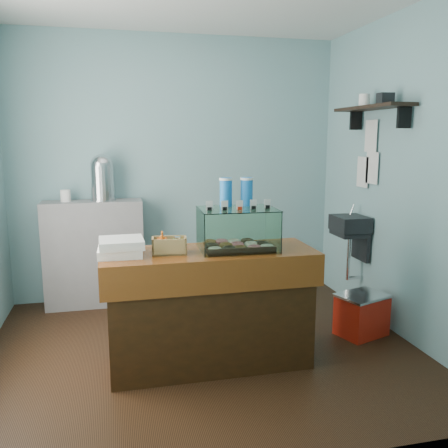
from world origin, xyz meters
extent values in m
plane|color=black|center=(0.00, 0.00, 0.00)|extent=(3.50, 3.50, 0.00)
cube|color=#79A9B1|center=(0.00, 1.50, 1.40)|extent=(3.50, 0.04, 2.80)
cube|color=#79A9B1|center=(0.00, -1.50, 1.40)|extent=(3.50, 0.04, 2.80)
cube|color=#79A9B1|center=(1.75, 0.00, 1.40)|extent=(0.04, 3.00, 2.80)
cube|color=black|center=(1.58, 0.55, 0.90)|extent=(0.30, 0.35, 0.15)
cube|color=black|center=(1.71, 0.55, 0.70)|extent=(0.04, 0.30, 0.35)
cylinder|color=silver|center=(1.65, 0.65, 1.02)|extent=(0.02, 0.02, 0.12)
cylinder|color=silver|center=(1.58, 0.55, 0.55)|extent=(0.04, 0.04, 0.45)
cube|color=black|center=(1.60, 0.30, 2.00)|extent=(0.25, 1.00, 0.03)
cube|color=black|center=(1.67, -0.10, 1.90)|extent=(0.12, 0.03, 0.18)
cube|color=black|center=(1.67, 0.70, 1.90)|extent=(0.12, 0.03, 0.18)
cube|color=white|center=(1.73, 0.45, 1.45)|extent=(0.01, 0.21, 0.30)
cube|color=white|center=(1.73, 0.62, 1.40)|extent=(0.01, 0.21, 0.30)
cube|color=white|center=(1.73, 0.50, 1.75)|extent=(0.01, 0.21, 0.30)
cube|color=#3C1E0B|center=(0.00, -0.25, 0.42)|extent=(1.50, 0.56, 0.84)
cube|color=#451E09|center=(0.00, -0.25, 0.87)|extent=(1.60, 0.60, 0.06)
cube|color=#451E09|center=(0.00, -0.53, 0.75)|extent=(1.60, 0.04, 0.18)
cube|color=gray|center=(-0.90, 1.32, 0.55)|extent=(1.00, 0.32, 1.10)
cube|color=black|center=(0.22, -0.25, 0.91)|extent=(0.52, 0.38, 0.02)
torus|color=beige|center=(0.02, -0.37, 0.94)|extent=(0.10, 0.10, 0.03)
torus|color=black|center=(0.12, -0.37, 0.94)|extent=(0.10, 0.10, 0.03)
torus|color=brown|center=(0.22, -0.37, 0.94)|extent=(0.10, 0.10, 0.03)
torus|color=#D16271|center=(0.31, -0.38, 0.94)|extent=(0.10, 0.10, 0.03)
torus|color=beige|center=(0.41, -0.38, 0.94)|extent=(0.10, 0.10, 0.03)
torus|color=black|center=(0.03, -0.25, 0.94)|extent=(0.10, 0.10, 0.03)
torus|color=brown|center=(0.12, -0.25, 0.94)|extent=(0.10, 0.10, 0.03)
torus|color=#D16271|center=(0.22, -0.25, 0.94)|extent=(0.10, 0.10, 0.03)
torus|color=beige|center=(0.32, -0.26, 0.94)|extent=(0.10, 0.10, 0.03)
torus|color=black|center=(0.41, -0.26, 0.94)|extent=(0.10, 0.10, 0.03)
torus|color=brown|center=(0.03, -0.13, 0.94)|extent=(0.10, 0.10, 0.03)
torus|color=#D16271|center=(0.13, -0.13, 0.94)|extent=(0.10, 0.10, 0.03)
torus|color=beige|center=(0.22, -0.13, 0.94)|extent=(0.10, 0.10, 0.03)
torus|color=black|center=(0.32, -0.13, 0.94)|extent=(0.10, 0.10, 0.03)
cube|color=white|center=(0.21, -0.46, 1.05)|extent=(0.56, 0.02, 0.31)
cube|color=white|center=(0.23, -0.05, 1.05)|extent=(0.56, 0.02, 0.31)
cube|color=white|center=(-0.06, -0.24, 1.05)|extent=(0.02, 0.41, 0.31)
cube|color=white|center=(0.50, -0.26, 1.05)|extent=(0.02, 0.41, 0.31)
cube|color=white|center=(0.22, -0.25, 1.21)|extent=(0.59, 0.44, 0.01)
cube|color=white|center=(0.00, -0.29, 1.25)|extent=(0.05, 0.01, 0.07)
cube|color=black|center=(0.00, -0.29, 1.23)|extent=(0.03, 0.02, 0.02)
cube|color=white|center=(0.11, -0.30, 1.25)|extent=(0.05, 0.01, 0.07)
cube|color=black|center=(0.11, -0.30, 1.23)|extent=(0.03, 0.02, 0.02)
cube|color=white|center=(0.22, -0.30, 1.25)|extent=(0.05, 0.01, 0.07)
cube|color=red|center=(0.22, -0.30, 1.23)|extent=(0.03, 0.02, 0.02)
cube|color=white|center=(0.33, -0.31, 1.25)|extent=(0.05, 0.01, 0.07)
cube|color=black|center=(0.33, -0.31, 1.23)|extent=(0.03, 0.02, 0.02)
cube|color=white|center=(0.44, -0.31, 1.25)|extent=(0.05, 0.01, 0.07)
cube|color=black|center=(0.44, -0.31, 1.23)|extent=(0.03, 0.02, 0.02)
cylinder|color=blue|center=(0.16, -0.12, 1.32)|extent=(0.09, 0.09, 0.22)
cylinder|color=white|center=(0.16, -0.12, 1.42)|extent=(0.10, 0.10, 0.02)
cylinder|color=blue|center=(0.33, -0.12, 1.32)|extent=(0.09, 0.09, 0.22)
cylinder|color=white|center=(0.33, -0.12, 1.42)|extent=(0.10, 0.10, 0.02)
cube|color=tan|center=(-0.30, -0.27, 0.91)|extent=(0.26, 0.17, 0.01)
cube|color=tan|center=(-0.31, -0.33, 0.96)|extent=(0.25, 0.04, 0.12)
cube|color=tan|center=(-0.29, -0.20, 0.96)|extent=(0.25, 0.04, 0.12)
cube|color=tan|center=(-0.42, -0.26, 0.96)|extent=(0.03, 0.15, 0.12)
cube|color=tan|center=(-0.18, -0.28, 0.96)|extent=(0.03, 0.15, 0.12)
imported|color=orange|center=(-0.35, -0.26, 0.99)|extent=(0.08, 0.08, 0.16)
cylinder|color=#479829|center=(-0.24, -0.27, 0.96)|extent=(0.06, 0.06, 0.10)
cylinder|color=silver|center=(-0.24, -0.27, 1.02)|extent=(0.05, 0.05, 0.01)
cube|color=white|center=(-0.65, -0.24, 0.93)|extent=(0.32, 0.32, 0.06)
cube|color=white|center=(-0.64, -0.25, 0.99)|extent=(0.32, 0.32, 0.06)
cylinder|color=silver|center=(-0.79, 1.31, 1.10)|extent=(0.26, 0.26, 0.01)
cylinder|color=silver|center=(-0.79, 1.31, 1.28)|extent=(0.23, 0.23, 0.35)
sphere|color=silver|center=(-0.79, 1.31, 1.46)|extent=(0.23, 0.23, 0.23)
cube|color=red|center=(1.43, -0.03, 0.18)|extent=(0.48, 0.42, 0.35)
cube|color=silver|center=(1.43, -0.03, 0.36)|extent=(0.51, 0.44, 0.02)
camera|label=1|loc=(-0.68, -3.64, 1.74)|focal=38.00mm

